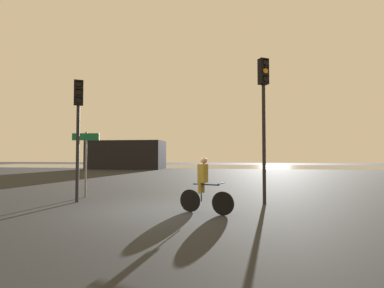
{
  "coord_description": "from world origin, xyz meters",
  "views": [
    {
      "loc": [
        2.54,
        -8.82,
        1.67
      ],
      "look_at": [
        0.5,
        5.0,
        2.2
      ],
      "focal_mm": 28.0,
      "sensor_mm": 36.0,
      "label": 1
    }
  ],
  "objects_px": {
    "distant_building": "(126,155)",
    "cyclist": "(204,185)",
    "traffic_light_near_left": "(78,117)",
    "traffic_light_near_right": "(264,104)",
    "direction_sign_post": "(86,155)"
  },
  "relations": [
    {
      "from": "traffic_light_near_left",
      "to": "cyclist",
      "type": "distance_m",
      "value": 5.39
    },
    {
      "from": "traffic_light_near_right",
      "to": "cyclist",
      "type": "bearing_deg",
      "value": 15.91
    },
    {
      "from": "distant_building",
      "to": "traffic_light_near_left",
      "type": "distance_m",
      "value": 26.61
    },
    {
      "from": "distant_building",
      "to": "traffic_light_near_right",
      "type": "relative_size",
      "value": 1.82
    },
    {
      "from": "cyclist",
      "to": "traffic_light_near_left",
      "type": "bearing_deg",
      "value": -85.79
    },
    {
      "from": "traffic_light_near_right",
      "to": "distant_building",
      "type": "bearing_deg",
      "value": -89.81
    },
    {
      "from": "traffic_light_near_right",
      "to": "direction_sign_post",
      "type": "xyz_separation_m",
      "value": [
        -6.9,
        0.63,
        -1.77
      ]
    },
    {
      "from": "distant_building",
      "to": "cyclist",
      "type": "height_order",
      "value": "distant_building"
    },
    {
      "from": "traffic_light_near_right",
      "to": "direction_sign_post",
      "type": "bearing_deg",
      "value": -35.15
    },
    {
      "from": "direction_sign_post",
      "to": "traffic_light_near_left",
      "type": "bearing_deg",
      "value": 99.27
    },
    {
      "from": "traffic_light_near_left",
      "to": "direction_sign_post",
      "type": "height_order",
      "value": "traffic_light_near_left"
    },
    {
      "from": "traffic_light_near_left",
      "to": "cyclist",
      "type": "bearing_deg",
      "value": 133.15
    },
    {
      "from": "distant_building",
      "to": "traffic_light_near_left",
      "type": "height_order",
      "value": "traffic_light_near_left"
    },
    {
      "from": "traffic_light_near_right",
      "to": "direction_sign_post",
      "type": "relative_size",
      "value": 1.94
    },
    {
      "from": "traffic_light_near_right",
      "to": "direction_sign_post",
      "type": "height_order",
      "value": "traffic_light_near_right"
    }
  ]
}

